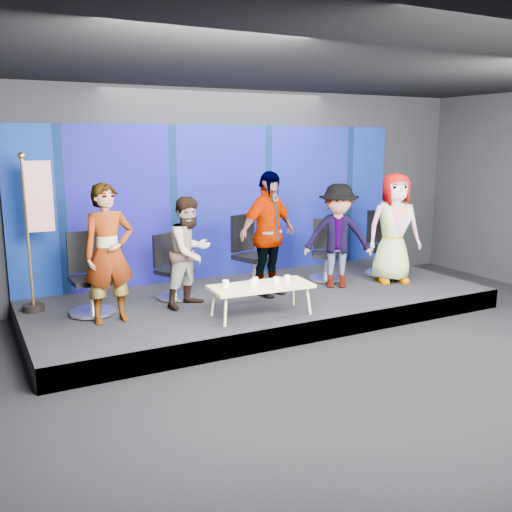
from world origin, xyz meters
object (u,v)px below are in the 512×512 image
Objects in this scene: panelist_e at (394,228)px; mug_d at (276,280)px; panelist_d at (338,236)px; panelist_c at (268,234)px; mug_c at (255,281)px; chair_e at (383,254)px; coffee_table at (261,287)px; mug_a at (226,284)px; chair_b at (172,278)px; flag_stand at (36,228)px; chair_a at (90,288)px; panelist_b at (190,252)px; panelist_a at (109,254)px; chair_c at (252,264)px; mug_b at (253,283)px; mug_e at (287,278)px; chair_d at (326,260)px.

panelist_e is 2.76m from mug_d.
panelist_c is at bearing -155.37° from panelist_d.
panelist_c is 1.15m from mug_c.
chair_e reaches higher than mug_d.
panelist_c is 1.22m from coffee_table.
panelist_e is 3.41m from mug_a.
flag_stand reaches higher than chair_b.
chair_a is 0.71× the size of panelist_b.
panelist_a reaches higher than mug_d.
chair_c is 1.64m from mug_b.
panelist_a is 19.77× the size of mug_c.
coffee_table is (2.05, -1.16, 0.02)m from chair_a.
chair_a is 5.09m from chair_e.
mug_b is at bearing -26.31° from panelist_a.
panelist_e is at bearing -37.09° from chair_b.
panelist_d is 1.65m from mug_e.
panelist_b reaches higher than chair_e.
mug_b is at bearing -117.33° from chair_d.
mug_d is (-2.82, -1.15, 0.10)m from chair_e.
panelist_c is (1.27, 0.01, 0.16)m from panelist_b.
panelist_b reaches higher than mug_d.
chair_b reaches higher than mug_a.
chair_d is 2.16m from mug_d.
panelist_c is 1.04m from mug_e.
panelist_b is 17.12× the size of mug_c.
chair_d reaches higher than mug_a.
chair_a is at bearing 152.08° from mug_d.
panelist_c is 1.23m from panelist_d.
chair_c is 0.64× the size of panelist_e.
coffee_table is at bearing -141.31° from panelist_c.
mug_c is (-1.86, -0.70, -0.36)m from panelist_d.
panelist_b is 16.87× the size of mug_d.
panelist_d is 2.02m from mug_c.
chair_a is at bearing -35.61° from flag_stand.
chair_b is at bearing 119.66° from mug_c.
mug_b is 0.17m from mug_c.
mug_c is at bearing -150.83° from panelist_e.
panelist_a is 17.82× the size of mug_b.
panelist_b reaches higher than mug_e.
flag_stand is (-2.48, 1.70, 0.69)m from mug_b.
mug_b is 1.09× the size of mug_d.
mug_b is (-3.00, -0.69, -0.44)m from panelist_e.
flag_stand is (-3.21, 0.23, 0.78)m from chair_c.
panelist_b is 1.19m from coffee_table.
chair_a is 2.35m from coffee_table.
mug_d is at bearing -24.63° from mug_c.
mug_e is at bearing -28.54° from chair_a.
panelist_e is (-0.19, -0.47, 0.54)m from chair_e.
panelist_a is at bearing -148.28° from panelist_d.
chair_a is 0.79× the size of coffee_table.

